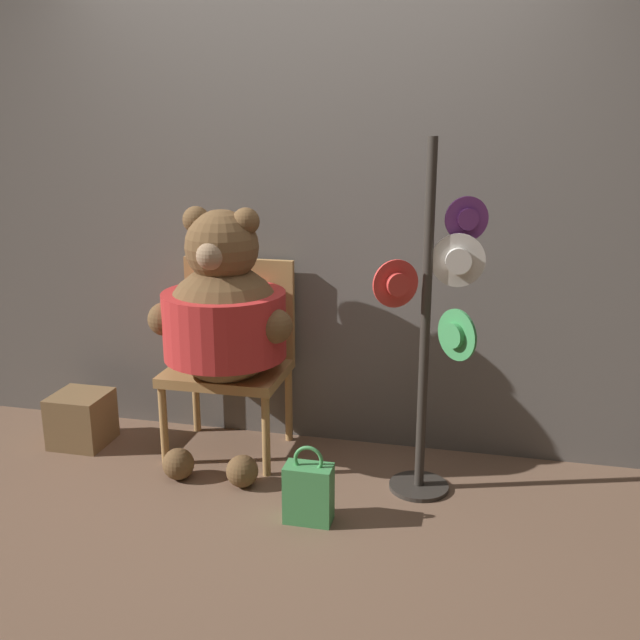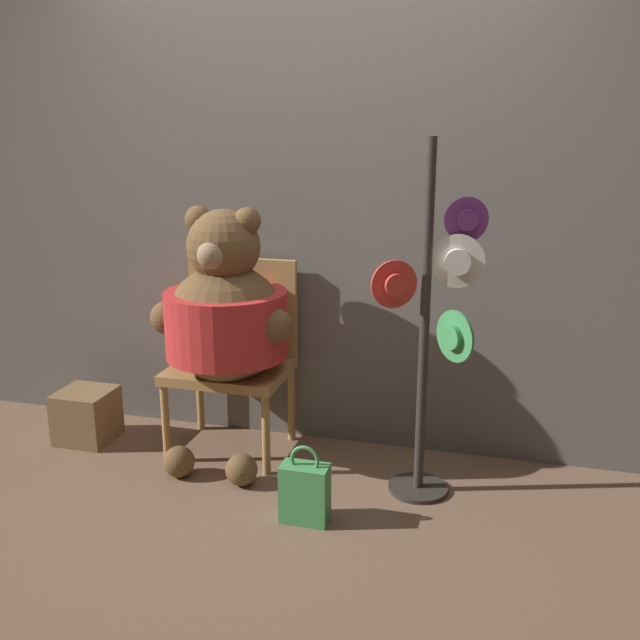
{
  "view_description": "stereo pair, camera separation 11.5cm",
  "coord_description": "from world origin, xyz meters",
  "px_view_note": "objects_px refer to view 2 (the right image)",
  "views": [
    {
      "loc": [
        0.87,
        -2.83,
        1.67
      ],
      "look_at": [
        0.15,
        0.28,
        0.78
      ],
      "focal_mm": 40.0,
      "sensor_mm": 36.0,
      "label": 1
    },
    {
      "loc": [
        0.98,
        -2.8,
        1.67
      ],
      "look_at": [
        0.15,
        0.28,
        0.78
      ],
      "focal_mm": 40.0,
      "sensor_mm": 36.0,
      "label": 2
    }
  ],
  "objects_px": {
    "chair": "(235,349)",
    "handbag_on_ground": "(305,492)",
    "teddy_bear": "(225,316)",
    "hat_display_rack": "(432,331)"
  },
  "relations": [
    {
      "from": "teddy_bear",
      "to": "handbag_on_ground",
      "type": "bearing_deg",
      "value": -41.86
    },
    {
      "from": "teddy_bear",
      "to": "handbag_on_ground",
      "type": "distance_m",
      "value": 0.95
    },
    {
      "from": "teddy_bear",
      "to": "hat_display_rack",
      "type": "relative_size",
      "value": 0.8
    },
    {
      "from": "chair",
      "to": "hat_display_rack",
      "type": "relative_size",
      "value": 0.61
    },
    {
      "from": "chair",
      "to": "handbag_on_ground",
      "type": "distance_m",
      "value": 0.95
    },
    {
      "from": "chair",
      "to": "handbag_on_ground",
      "type": "relative_size",
      "value": 2.79
    },
    {
      "from": "hat_display_rack",
      "to": "handbag_on_ground",
      "type": "xyz_separation_m",
      "value": [
        -0.47,
        -0.37,
        -0.65
      ]
    },
    {
      "from": "hat_display_rack",
      "to": "handbag_on_ground",
      "type": "relative_size",
      "value": 4.56
    },
    {
      "from": "chair",
      "to": "handbag_on_ground",
      "type": "xyz_separation_m",
      "value": [
        0.57,
        -0.65,
        -0.39
      ]
    },
    {
      "from": "handbag_on_ground",
      "to": "chair",
      "type": "bearing_deg",
      "value": 130.99
    }
  ]
}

